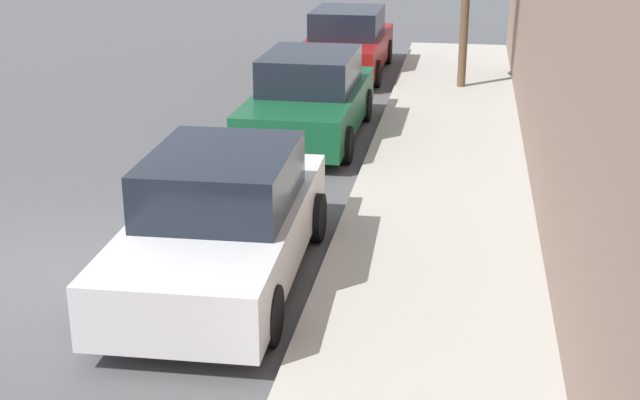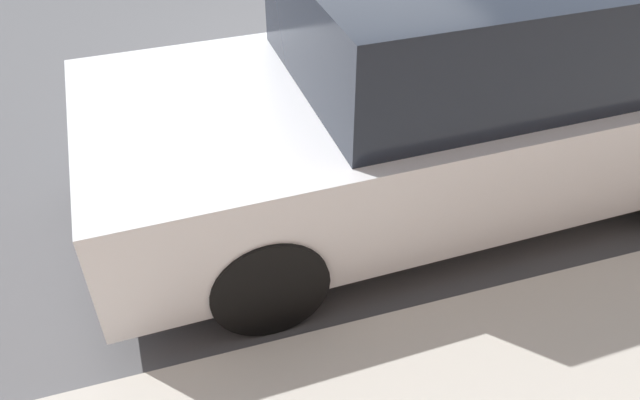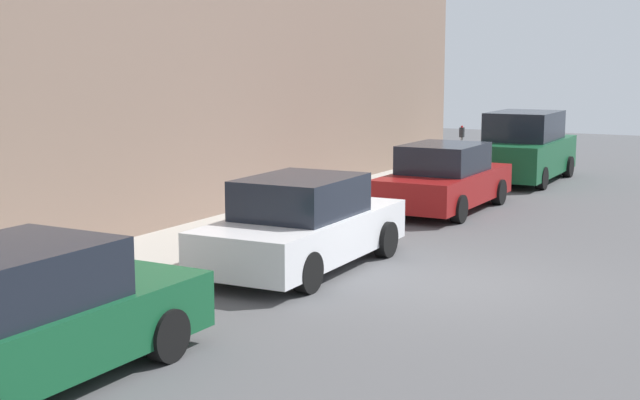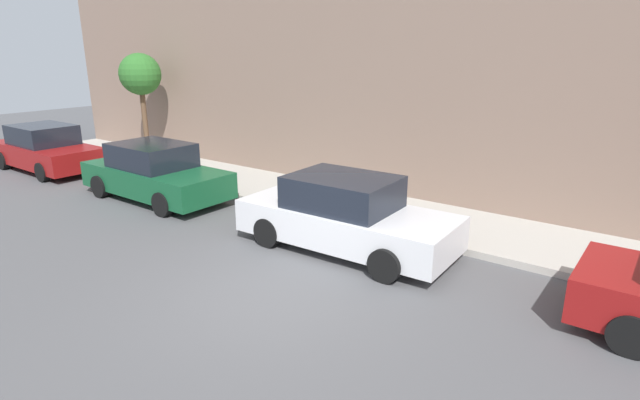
{
  "view_description": "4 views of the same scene",
  "coord_description": "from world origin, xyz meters",
  "px_view_note": "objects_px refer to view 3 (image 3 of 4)",
  "views": [
    {
      "loc": [
        5.07,
        -9.04,
        4.43
      ],
      "look_at": [
        3.5,
        0.36,
        1.0
      ],
      "focal_mm": 50.0,
      "sensor_mm": 36.0,
      "label": 1
    },
    {
      "loc": [
        5.49,
        -1.63,
        2.67
      ],
      "look_at": [
        3.5,
        -1.01,
        1.0
      ],
      "focal_mm": 35.0,
      "sensor_mm": 36.0,
      "label": 2
    },
    {
      "loc": [
        -4.8,
        12.76,
        3.42
      ],
      "look_at": [
        2.58,
        -0.75,
        1.0
      ],
      "focal_mm": 50.0,
      "sensor_mm": 36.0,
      "label": 3
    },
    {
      "loc": [
        -5.68,
        -5.11,
        3.99
      ],
      "look_at": [
        2.22,
        0.74,
        1.0
      ],
      "focal_mm": 28.0,
      "sensor_mm": 36.0,
      "label": 4
    }
  ],
  "objects_px": {
    "parked_suv_nearest": "(524,148)",
    "parked_sedan_fourth": "(15,322)",
    "parking_meter_near": "(462,144)",
    "parked_sedan_third": "(303,225)",
    "parked_sedan_second": "(444,179)"
  },
  "relations": [
    {
      "from": "parked_suv_nearest",
      "to": "parked_sedan_third",
      "type": "relative_size",
      "value": 1.06
    },
    {
      "from": "parked_sedan_second",
      "to": "parking_meter_near",
      "type": "bearing_deg",
      "value": -74.14
    },
    {
      "from": "parked_sedan_second",
      "to": "parking_meter_near",
      "type": "height_order",
      "value": "parking_meter_near"
    },
    {
      "from": "parked_suv_nearest",
      "to": "parked_sedan_fourth",
      "type": "relative_size",
      "value": 1.07
    },
    {
      "from": "parked_sedan_third",
      "to": "parked_sedan_second",
      "type": "bearing_deg",
      "value": -89.92
    },
    {
      "from": "parked_sedan_third",
      "to": "parked_suv_nearest",
      "type": "bearing_deg",
      "value": -90.76
    },
    {
      "from": "parked_sedan_second",
      "to": "parking_meter_near",
      "type": "relative_size",
      "value": 3.23
    },
    {
      "from": "parked_suv_nearest",
      "to": "parked_sedan_second",
      "type": "height_order",
      "value": "parked_suv_nearest"
    },
    {
      "from": "parked_suv_nearest",
      "to": "parked_sedan_third",
      "type": "height_order",
      "value": "parked_suv_nearest"
    },
    {
      "from": "parked_sedan_third",
      "to": "parking_meter_near",
      "type": "relative_size",
      "value": 3.27
    },
    {
      "from": "parked_sedan_second",
      "to": "parking_meter_near",
      "type": "distance_m",
      "value": 5.73
    },
    {
      "from": "parked_suv_nearest",
      "to": "parking_meter_near",
      "type": "bearing_deg",
      "value": 11.54
    },
    {
      "from": "parked_suv_nearest",
      "to": "parked_sedan_third",
      "type": "bearing_deg",
      "value": 89.24
    },
    {
      "from": "parked_sedan_fourth",
      "to": "parking_meter_near",
      "type": "height_order",
      "value": "parking_meter_near"
    },
    {
      "from": "parked_sedan_third",
      "to": "parking_meter_near",
      "type": "bearing_deg",
      "value": -82.57
    }
  ]
}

